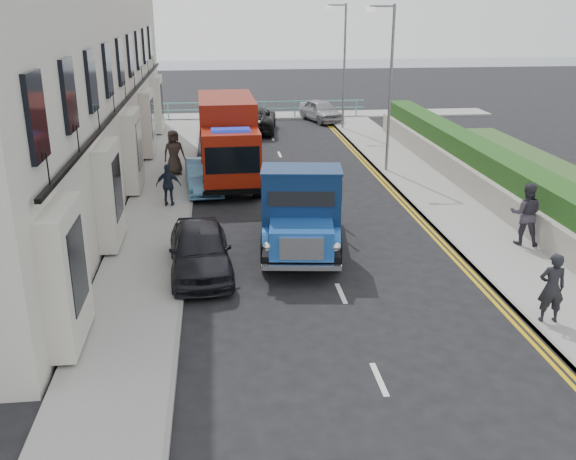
# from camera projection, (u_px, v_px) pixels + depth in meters

# --- Properties ---
(ground) EXTENTS (120.00, 120.00, 0.00)m
(ground) POSITION_uv_depth(u_px,v_px,m) (358.00, 331.00, 14.59)
(ground) COLOR black
(ground) RESTS_ON ground
(pavement_west) EXTENTS (2.40, 38.00, 0.12)m
(pavement_west) POSITION_uv_depth(u_px,v_px,m) (157.00, 214.00, 22.45)
(pavement_west) COLOR gray
(pavement_west) RESTS_ON ground
(pavement_east) EXTENTS (2.60, 38.00, 0.12)m
(pavement_east) POSITION_uv_depth(u_px,v_px,m) (447.00, 204.00, 23.55)
(pavement_east) COLOR gray
(pavement_east) RESTS_ON ground
(promenade) EXTENTS (30.00, 2.50, 0.12)m
(promenade) POSITION_uv_depth(u_px,v_px,m) (263.00, 116.00, 41.71)
(promenade) COLOR gray
(promenade) RESTS_ON ground
(sea_plane) EXTENTS (120.00, 120.00, 0.00)m
(sea_plane) POSITION_uv_depth(u_px,v_px,m) (242.00, 70.00, 70.75)
(sea_plane) COLOR slate
(sea_plane) RESTS_ON ground
(garden_east) EXTENTS (1.45, 28.00, 1.75)m
(garden_east) POSITION_uv_depth(u_px,v_px,m) (499.00, 180.00, 23.47)
(garden_east) COLOR #B2AD9E
(garden_east) RESTS_ON ground
(seafront_railing) EXTENTS (13.00, 0.08, 1.11)m
(seafront_railing) POSITION_uv_depth(u_px,v_px,m) (264.00, 110.00, 40.79)
(seafront_railing) COLOR #59B2A5
(seafront_railing) RESTS_ON ground
(lamp_mid) EXTENTS (1.23, 0.18, 7.00)m
(lamp_mid) POSITION_uv_depth(u_px,v_px,m) (388.00, 80.00, 26.79)
(lamp_mid) COLOR slate
(lamp_mid) RESTS_ON ground
(lamp_far) EXTENTS (1.23, 0.18, 7.00)m
(lamp_far) POSITION_uv_depth(u_px,v_px,m) (342.00, 59.00, 36.15)
(lamp_far) COLOR slate
(lamp_far) RESTS_ON ground
(bedford_lorry) EXTENTS (2.85, 5.82, 2.65)m
(bedford_lorry) POSITION_uv_depth(u_px,v_px,m) (301.00, 217.00, 18.49)
(bedford_lorry) COLOR black
(bedford_lorry) RESTS_ON ground
(red_lorry) EXTENTS (2.35, 6.53, 3.39)m
(red_lorry) POSITION_uv_depth(u_px,v_px,m) (228.00, 138.00, 26.19)
(red_lorry) COLOR black
(red_lorry) RESTS_ON ground
(parked_car_front) EXTENTS (1.89, 4.17, 1.39)m
(parked_car_front) POSITION_uv_depth(u_px,v_px,m) (200.00, 249.00, 17.48)
(parked_car_front) COLOR black
(parked_car_front) RESTS_ON ground
(parked_car_mid) EXTENTS (1.60, 3.83, 1.23)m
(parked_car_mid) POSITION_uv_depth(u_px,v_px,m) (204.00, 176.00, 25.15)
(parked_car_mid) COLOR #5992BF
(parked_car_mid) RESTS_ON ground
(parked_car_rear) EXTENTS (2.54, 5.45, 1.54)m
(parked_car_rear) POSITION_uv_depth(u_px,v_px,m) (226.00, 145.00, 29.82)
(parked_car_rear) COLOR #BABBBF
(parked_car_rear) RESTS_ON ground
(seafront_car_left) EXTENTS (2.94, 5.37, 1.43)m
(seafront_car_left) POSITION_uv_depth(u_px,v_px,m) (254.00, 119.00, 36.77)
(seafront_car_left) COLOR black
(seafront_car_left) RESTS_ON ground
(seafront_car_right) EXTENTS (2.65, 4.19, 1.33)m
(seafront_car_right) POSITION_uv_depth(u_px,v_px,m) (321.00, 111.00, 39.99)
(seafront_car_right) COLOR #9A9B9E
(seafront_car_right) RESTS_ON ground
(pedestrian_east_near) EXTENTS (0.65, 0.47, 1.67)m
(pedestrian_east_near) POSITION_uv_depth(u_px,v_px,m) (552.00, 288.00, 14.52)
(pedestrian_east_near) COLOR black
(pedestrian_east_near) RESTS_ON pavement_east
(pedestrian_east_far) EXTENTS (1.14, 1.03, 1.92)m
(pedestrian_east_far) POSITION_uv_depth(u_px,v_px,m) (526.00, 214.00, 19.20)
(pedestrian_east_far) COLOR #393440
(pedestrian_east_far) RESTS_ON pavement_east
(pedestrian_west_near) EXTENTS (0.92, 0.44, 1.52)m
(pedestrian_west_near) POSITION_uv_depth(u_px,v_px,m) (168.00, 185.00, 22.94)
(pedestrian_west_near) COLOR #1C2433
(pedestrian_west_near) RESTS_ON pavement_west
(pedestrian_west_far) EXTENTS (1.08, 0.89, 1.89)m
(pedestrian_west_far) POSITION_uv_depth(u_px,v_px,m) (174.00, 152.00, 27.09)
(pedestrian_west_far) COLOR #373028
(pedestrian_west_far) RESTS_ON pavement_west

